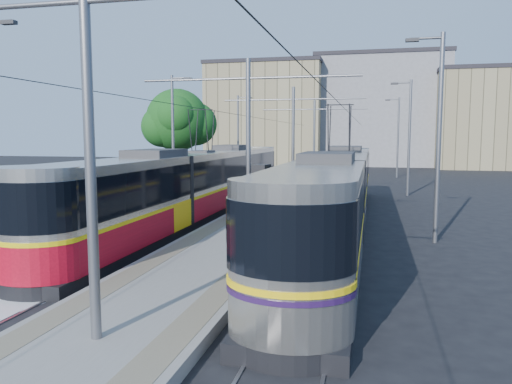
# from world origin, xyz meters

# --- Properties ---
(ground) EXTENTS (160.00, 160.00, 0.00)m
(ground) POSITION_xyz_m (0.00, 0.00, 0.00)
(ground) COLOR black
(ground) RESTS_ON ground
(platform) EXTENTS (4.00, 50.00, 0.30)m
(platform) POSITION_xyz_m (0.00, 17.00, 0.15)
(platform) COLOR gray
(platform) RESTS_ON ground
(tactile_strip_left) EXTENTS (0.70, 50.00, 0.01)m
(tactile_strip_left) POSITION_xyz_m (-1.45, 17.00, 0.30)
(tactile_strip_left) COLOR gray
(tactile_strip_left) RESTS_ON platform
(tactile_strip_right) EXTENTS (0.70, 50.00, 0.01)m
(tactile_strip_right) POSITION_xyz_m (1.45, 17.00, 0.30)
(tactile_strip_right) COLOR gray
(tactile_strip_right) RESTS_ON platform
(rails) EXTENTS (8.71, 70.00, 0.03)m
(rails) POSITION_xyz_m (0.00, 17.00, 0.02)
(rails) COLOR gray
(rails) RESTS_ON ground
(tram_left) EXTENTS (2.43, 28.55, 5.50)m
(tram_left) POSITION_xyz_m (-3.60, 12.45, 1.71)
(tram_left) COLOR black
(tram_left) RESTS_ON ground
(tram_right) EXTENTS (2.43, 28.47, 5.50)m
(tram_right) POSITION_xyz_m (3.60, 10.08, 1.86)
(tram_right) COLOR black
(tram_right) RESTS_ON ground
(catenary) EXTENTS (9.20, 70.00, 7.00)m
(catenary) POSITION_xyz_m (0.00, 14.15, 4.52)
(catenary) COLOR slate
(catenary) RESTS_ON platform
(street_lamps) EXTENTS (15.18, 38.22, 8.00)m
(street_lamps) POSITION_xyz_m (-0.00, 21.00, 4.18)
(street_lamps) COLOR slate
(street_lamps) RESTS_ON ground
(shelter) EXTENTS (0.78, 1.18, 2.50)m
(shelter) POSITION_xyz_m (-0.08, 10.84, 1.61)
(shelter) COLOR black
(shelter) RESTS_ON platform
(tree) EXTENTS (5.44, 5.03, 7.90)m
(tree) POSITION_xyz_m (-9.87, 25.61, 5.34)
(tree) COLOR #382314
(tree) RESTS_ON ground
(building_left) EXTENTS (16.32, 12.24, 14.57)m
(building_left) POSITION_xyz_m (-10.00, 60.00, 7.29)
(building_left) COLOR #9A8E68
(building_left) RESTS_ON ground
(building_centre) EXTENTS (18.36, 14.28, 15.58)m
(building_centre) POSITION_xyz_m (6.00, 64.00, 7.80)
(building_centre) COLOR gray
(building_centre) RESTS_ON ground
(building_right) EXTENTS (14.28, 10.20, 12.76)m
(building_right) POSITION_xyz_m (20.00, 58.00, 6.39)
(building_right) COLOR #9A8E68
(building_right) RESTS_ON ground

